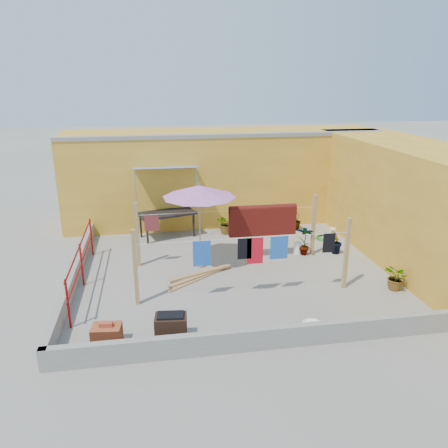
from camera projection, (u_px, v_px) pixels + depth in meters
The scene contains 21 objects.
ground at pixel (233, 271), 11.71m from camera, with size 80.00×80.00×0.00m, color #9E998E.
wall_back at pixel (223, 176), 15.67m from camera, with size 11.00×3.27×3.21m.
wall_right at pixel (419, 205), 12.02m from camera, with size 2.40×9.00×3.20m, color gold.
parapet_front at pixel (269, 338), 8.29m from camera, with size 8.30×0.16×0.44m, color gray.
parapet_left at pixel (75, 274), 11.00m from camera, with size 0.16×7.30×0.44m, color gray.
red_railing at pixel (81, 258), 10.69m from camera, with size 0.05×4.20×1.10m.
clothesline_rig at pixel (258, 225), 12.00m from camera, with size 5.09×2.35×1.80m.
patio_umbrella at pixel (199, 192), 11.40m from camera, with size 2.12×2.12×2.34m.
outdoor_table at pixel (167, 215), 14.04m from camera, with size 1.96×1.37×0.83m.
brick_stack at pixel (107, 335), 8.40m from camera, with size 0.59×0.46×0.48m.
lumber_pile at pixel (198, 276), 11.26m from camera, with size 1.78×1.24×0.12m.
brazier at pixel (171, 327), 8.56m from camera, with size 0.66×0.47×0.55m.
white_basin at pixel (312, 325), 9.06m from camera, with size 0.44×0.44×0.08m.
water_jug_a at pixel (298, 248), 12.87m from camera, with size 0.24×0.24×0.38m.
water_jug_b at pixel (332, 232), 14.26m from camera, with size 0.20×0.20×0.32m.
green_hose at pixel (324, 238), 14.08m from camera, with size 0.52×0.52×0.08m.
plant_back_a at pixel (226, 223), 14.49m from camera, with size 0.64×0.55×0.71m, color #1A5B1B.
plant_back_b at pixel (295, 220), 14.83m from camera, with size 0.40×0.40×0.72m, color #1A5B1B.
plant_right_a at pixel (305, 240), 12.66m from camera, with size 0.47×0.32×0.90m, color #1A5B1B.
plant_right_b at pixel (336, 242), 12.76m from camera, with size 0.41×0.33×0.75m, color #1A5B1B.
plant_right_c at pixel (397, 278), 10.57m from camera, with size 0.58×0.50×0.64m, color #1A5B1B.
Camera 1 is at (-2.03, -10.52, 4.89)m, focal length 35.00 mm.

